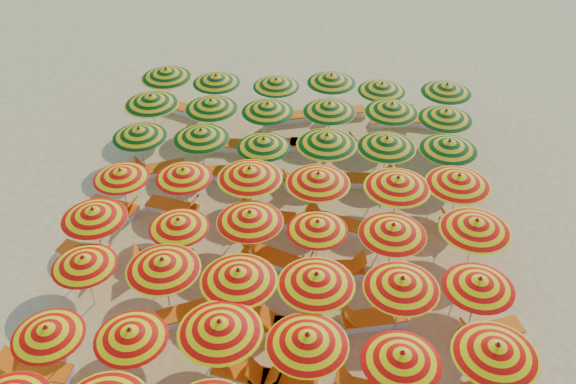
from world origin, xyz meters
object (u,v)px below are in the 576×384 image
object	(u,v)px
umbrella_36	(151,100)
umbrella_47	(447,88)
umbrella_23	(476,225)
lounger_13	(87,255)
umbrella_10	(402,357)
lounger_18	(174,207)
lounger_29	(371,146)
lounger_34	(424,121)
umbrella_19	(179,223)
lounger_4	(248,375)
umbrella_32	(264,143)
umbrella_43	(216,79)
lounger_30	(187,110)
umbrella_12	(83,261)
umbrella_45	(331,79)
umbrella_34	(387,142)
lounger_24	(308,182)
umbrella_44	(276,83)
lounger_14	(163,261)
umbrella_11	(497,350)
lounger_20	(332,222)
umbrella_7	(130,334)
umbrella_41	(446,115)
umbrella_6	(47,331)
lounger_8	(191,312)
umbrella_24	(121,174)
lounger_15	(269,256)
lounger_22	(160,169)
beachgoer_a	(310,236)
lounger_31	(289,117)
lounger_19	(267,218)
umbrella_33	(327,140)
lounger_27	(282,145)
umbrella_39	(330,107)
lounger_12	(489,333)
umbrella_14	(238,275)
lounger_10	(292,328)
umbrella_42	(166,73)
umbrella_29	(459,180)
lounger_5	(281,382)
lounger_32	(343,112)
umbrella_40	(392,108)
lounger_11	(372,319)
lounger_3	(36,371)
umbrella_15	(316,279)
umbrella_25	(183,173)
lounger_17	(114,208)
lounger_9	(261,319)

from	to	relation	value
umbrella_36	umbrella_47	size ratio (longest dim) A/B	0.94
umbrella_23	lounger_13	bearing A→B (deg)	-178.32
umbrella_10	lounger_18	size ratio (longest dim) A/B	1.31
umbrella_23	lounger_29	world-z (taller)	umbrella_23
umbrella_47	lounger_34	size ratio (longest dim) A/B	1.28
umbrella_19	lounger_4	world-z (taller)	umbrella_19
umbrella_32	umbrella_43	distance (m)	4.79
lounger_18	lounger_30	distance (m)	6.19
umbrella_12	umbrella_45	bearing A→B (deg)	59.29
umbrella_34	lounger_24	distance (m)	3.05
umbrella_44	lounger_14	size ratio (longest dim) A/B	1.04
umbrella_32	lounger_34	xyz separation A→B (m)	(5.80, 4.29, -1.52)
umbrella_11	lounger_20	xyz separation A→B (m)	(-3.76, 6.01, -1.69)
umbrella_7	umbrella_41	xyz separation A→B (m)	(8.34, 10.31, 0.13)
umbrella_6	lounger_8	world-z (taller)	umbrella_6
umbrella_24	lounger_15	size ratio (longest dim) A/B	1.11
lounger_22	beachgoer_a	distance (m)	6.58
lounger_31	lounger_19	bearing A→B (deg)	72.34
umbrella_33	lounger_30	bearing A→B (deg)	142.83
lounger_8	lounger_27	xyz separation A→B (m)	(1.72, 8.31, 0.00)
umbrella_39	lounger_12	size ratio (longest dim) A/B	1.17
lounger_34	umbrella_7	bearing A→B (deg)	65.00
umbrella_44	lounger_22	world-z (taller)	umbrella_44
lounger_30	umbrella_14	bearing A→B (deg)	-48.11
lounger_13	lounger_18	bearing A→B (deg)	65.89
lounger_10	umbrella_10	bearing A→B (deg)	146.53
umbrella_47	lounger_30	distance (m)	10.18
umbrella_42	lounger_12	world-z (taller)	umbrella_42
umbrella_29	beachgoer_a	bearing A→B (deg)	-160.69
umbrella_39	lounger_31	xyz separation A→B (m)	(-1.59, 1.88, -1.63)
umbrella_32	umbrella_41	bearing A→B (deg)	19.20
lounger_5	umbrella_6	bearing A→B (deg)	1.78
lounger_12	lounger_27	world-z (taller)	same
umbrella_34	lounger_32	bearing A→B (deg)	107.20
umbrella_14	umbrella_40	distance (m)	9.64
lounger_19	beachgoer_a	world-z (taller)	beachgoer_a
lounger_11	lounger_20	distance (m)	4.05
lounger_20	lounger_14	bearing A→B (deg)	40.03
umbrella_11	lounger_12	distance (m)	2.61
lounger_3	lounger_18	xyz separation A→B (m)	(1.97, 6.58, 0.00)
umbrella_15	umbrella_32	distance (m)	6.57
umbrella_12	umbrella_25	distance (m)	4.39
umbrella_43	lounger_27	distance (m)	3.71
umbrella_24	lounger_12	xyz separation A→B (m)	(10.84, -4.10, -1.48)
umbrella_24	umbrella_25	size ratio (longest dim) A/B	0.91
umbrella_41	lounger_34	distance (m)	2.72
lounger_17	lounger_9	bearing A→B (deg)	-22.67
umbrella_12	lounger_29	size ratio (longest dim) A/B	1.01
umbrella_36	umbrella_41	size ratio (longest dim) A/B	1.07
beachgoer_a	umbrella_14	bearing A→B (deg)	58.38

